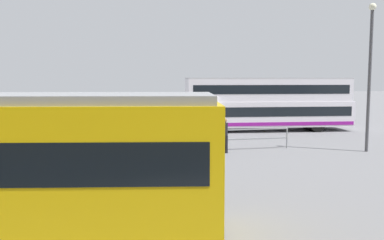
% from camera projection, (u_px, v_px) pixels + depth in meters
% --- Properties ---
extents(ground_plane, '(160.00, 160.00, 0.00)m').
position_uv_depth(ground_plane, '(199.00, 134.00, 27.45)').
color(ground_plane, slate).
extents(double_decker_bus, '(11.66, 2.60, 3.69)m').
position_uv_depth(double_decker_bus, '(267.00, 104.00, 28.80)').
color(double_decker_bus, silver).
rests_on(double_decker_bus, ground).
extents(pedestrian_near_railing, '(0.40, 0.40, 1.73)m').
position_uv_depth(pedestrian_near_railing, '(149.00, 125.00, 23.66)').
color(pedestrian_near_railing, '#4C3F2D').
rests_on(pedestrian_near_railing, ground).
extents(pedestrian_crossing, '(0.38, 0.38, 1.73)m').
position_uv_depth(pedestrian_crossing, '(225.00, 133.00, 20.22)').
color(pedestrian_crossing, black).
rests_on(pedestrian_crossing, ground).
extents(pedestrian_railing, '(8.99, 1.03, 1.08)m').
position_uv_depth(pedestrian_railing, '(204.00, 137.00, 20.75)').
color(pedestrian_railing, gray).
rests_on(pedestrian_railing, ground).
extents(info_sign, '(1.14, 0.20, 2.30)m').
position_uv_depth(info_sign, '(132.00, 121.00, 20.16)').
color(info_sign, slate).
rests_on(info_sign, ground).
extents(street_lamp, '(0.36, 0.36, 7.30)m').
position_uv_depth(street_lamp, '(370.00, 67.00, 20.36)').
color(street_lamp, '#4C4C51').
rests_on(street_lamp, ground).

